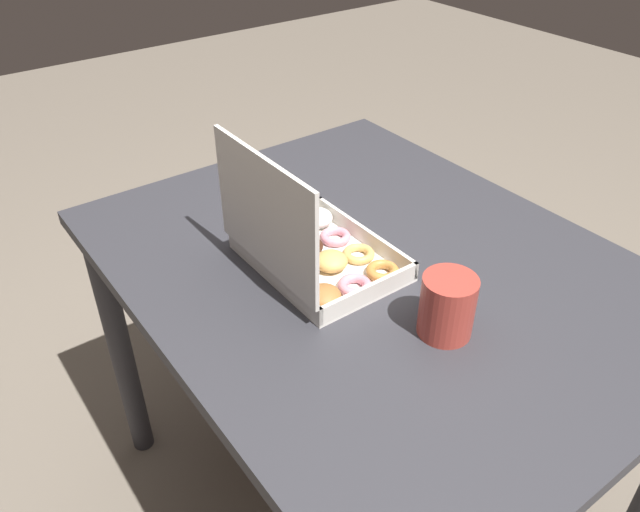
{
  "coord_description": "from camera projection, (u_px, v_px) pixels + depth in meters",
  "views": [
    {
      "loc": [
        -0.72,
        0.66,
        1.46
      ],
      "look_at": [
        0.06,
        0.09,
        0.78
      ],
      "focal_mm": 35.0,
      "sensor_mm": 36.0,
      "label": 1
    }
  ],
  "objects": [
    {
      "name": "coffee_mug",
      "position": [
        447.0,
        305.0,
        1.0
      ],
      "size": [
        0.09,
        0.09,
        0.11
      ],
      "color": "#A3382D",
      "rests_on": "dining_table"
    },
    {
      "name": "dining_table",
      "position": [
        371.0,
        306.0,
        1.26
      ],
      "size": [
        1.1,
        0.86,
        0.76
      ],
      "color": "#2D2D33",
      "rests_on": "ground_plane"
    },
    {
      "name": "ground_plane",
      "position": [
        359.0,
        498.0,
        1.63
      ],
      "size": [
        8.0,
        8.0,
        0.0
      ],
      "primitive_type": "plane",
      "color": "#6B6054"
    },
    {
      "name": "donut_box",
      "position": [
        307.0,
        248.0,
        1.15
      ],
      "size": [
        0.3,
        0.23,
        0.26
      ],
      "color": "silver",
      "rests_on": "dining_table"
    }
  ]
}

